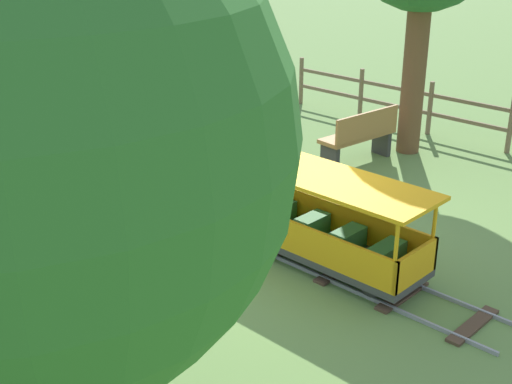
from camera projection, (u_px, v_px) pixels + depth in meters
name	position (u px, v px, depth m)	size (l,w,h in m)	color
ground_plane	(269.00, 241.00, 7.96)	(60.00, 60.00, 0.00)	#608442
track	(263.00, 237.00, 8.01)	(0.77, 6.05, 0.04)	gray
locomotive	(202.00, 177.00, 8.49)	(0.73, 1.45, 1.04)	maroon
passenger_car	(325.00, 229.00, 7.28)	(0.83, 2.35, 0.97)	#3F3F3F
conductor_person	(152.00, 173.00, 7.30)	(0.30, 0.30, 1.62)	#282D47
park_bench	(360.00, 137.00, 10.21)	(1.34, 0.54, 0.82)	olive
oak_tree_distant	(25.00, 142.00, 3.15)	(2.55, 2.55, 3.86)	brown
fence_section	(469.00, 114.00, 11.06)	(0.08, 7.13, 0.90)	#756047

